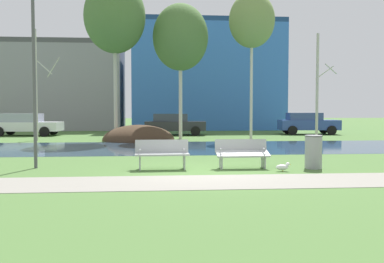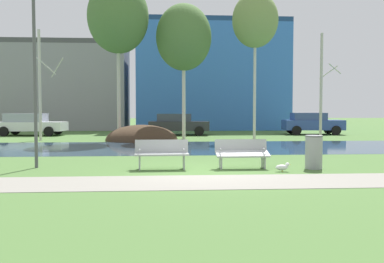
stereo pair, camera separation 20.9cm
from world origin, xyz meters
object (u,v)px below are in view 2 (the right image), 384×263
at_px(parked_van_nearest_white, 30,124).
at_px(parked_hatch_third_blue, 312,123).
at_px(bench_left, 162,153).
at_px(parked_sedan_second_dark, 178,124).
at_px(bench_right, 242,153).
at_px(trash_bin, 314,151).
at_px(seagull, 283,167).
at_px(streetlamp, 34,34).

relative_size(parked_van_nearest_white, parked_hatch_third_blue, 1.09).
height_order(bench_left, parked_van_nearest_white, parked_van_nearest_white).
height_order(parked_van_nearest_white, parked_sedan_second_dark, parked_van_nearest_white).
bearing_deg(parked_sedan_second_dark, bench_right, -85.49).
relative_size(bench_left, parked_van_nearest_white, 0.35).
bearing_deg(trash_bin, parked_hatch_third_blue, 70.67).
height_order(seagull, parked_sedan_second_dark, parked_sedan_second_dark).
xyz_separation_m(bench_right, seagull, (1.04, -0.77, -0.34)).
height_order(bench_right, seagull, bench_right).
bearing_deg(bench_right, parked_van_nearest_white, 123.86).
distance_m(bench_right, parked_van_nearest_white, 20.27).
xyz_separation_m(seagull, parked_hatch_third_blue, (7.07, 17.56, 0.67)).
height_order(parked_sedan_second_dark, parked_hatch_third_blue, parked_hatch_third_blue).
relative_size(bench_left, parked_hatch_third_blue, 0.38).
bearing_deg(parked_hatch_third_blue, bench_left, -122.09).
xyz_separation_m(seagull, streetlamp, (-7.28, 1.33, 3.91)).
xyz_separation_m(parked_van_nearest_white, parked_sedan_second_dark, (9.98, -0.20, -0.01)).
bearing_deg(trash_bin, streetlamp, 174.52).
bearing_deg(streetlamp, parked_sedan_second_dark, 72.95).
relative_size(trash_bin, seagull, 2.26).
height_order(bench_left, streetlamp, streetlamp).
distance_m(seagull, parked_van_nearest_white, 21.50).
xyz_separation_m(streetlamp, parked_van_nearest_white, (-5.05, 16.27, -3.26)).
relative_size(trash_bin, parked_hatch_third_blue, 0.24).
distance_m(bench_right, parked_hatch_third_blue, 18.65).
height_order(trash_bin, parked_sedan_second_dark, parked_sedan_second_dark).
distance_m(bench_right, trash_bin, 2.15).
relative_size(bench_left, parked_sedan_second_dark, 0.38).
bearing_deg(bench_right, parked_hatch_third_blue, 64.22).
bearing_deg(bench_left, parked_sedan_second_dark, 86.20).
relative_size(seagull, parked_hatch_third_blue, 0.11).
bearing_deg(parked_hatch_third_blue, trash_bin, -109.33).
bearing_deg(parked_van_nearest_white, parked_hatch_third_blue, -0.11).
height_order(parked_van_nearest_white, parked_hatch_third_blue, parked_hatch_third_blue).
bearing_deg(streetlamp, bench_right, -5.10).
height_order(bench_right, parked_hatch_third_blue, parked_hatch_third_blue).
relative_size(streetlamp, parked_van_nearest_white, 1.34).
xyz_separation_m(bench_right, parked_van_nearest_white, (-11.29, 16.83, 0.31)).
height_order(bench_left, seagull, bench_left).
relative_size(bench_right, parked_van_nearest_white, 0.35).
bearing_deg(bench_left, trash_bin, -3.11).
distance_m(parked_sedan_second_dark, parked_hatch_third_blue, 9.42).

